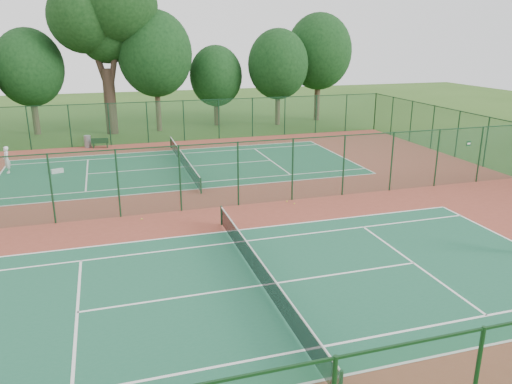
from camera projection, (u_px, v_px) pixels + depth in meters
ground at (211, 208)px, 26.45m from camera, size 120.00×120.00×0.00m
red_pad at (211, 208)px, 26.45m from camera, size 40.00×36.00×0.01m
court_near at (262, 285)px, 18.23m from camera, size 23.77×10.97×0.01m
court_far at (184, 167)px, 34.65m from camera, size 23.77×10.97×0.01m
fence_north at (166, 121)px, 42.34m from camera, size 40.00×0.09×3.50m
fence_divider at (210, 176)px, 25.92m from camera, size 40.00×0.09×3.50m
tennis_net_near at (262, 272)px, 18.07m from camera, size 0.10×12.90×0.97m
tennis_net_far at (183, 159)px, 34.50m from camera, size 0.10×12.90×0.97m
player_far at (7, 160)px, 32.88m from camera, size 0.58×0.74×1.78m
trash_bin at (88, 142)px, 40.56m from camera, size 0.55×0.55×0.98m
bench at (100, 143)px, 40.40m from camera, size 1.38×0.55×0.83m
kit_bag at (57, 171)px, 33.08m from camera, size 0.80×0.51×0.28m
stray_ball_a at (294, 204)px, 27.00m from camera, size 0.07×0.07×0.07m
stray_ball_b at (287, 201)px, 27.35m from camera, size 0.07×0.07×0.07m
stray_ball_c at (142, 219)px, 24.73m from camera, size 0.07×0.07×0.07m
big_tree at (104, 16)px, 43.68m from camera, size 9.52×6.97×14.62m
evergreen_row at (164, 129)px, 48.71m from camera, size 39.00×5.00×12.00m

